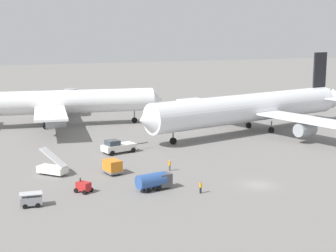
% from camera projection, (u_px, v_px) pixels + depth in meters
% --- Properties ---
extents(ground_plane, '(600.00, 600.00, 0.00)m').
position_uv_depth(ground_plane, '(257.00, 185.00, 70.38)').
color(ground_plane, slate).
extents(airliner_at_gate_left, '(48.92, 41.90, 15.58)m').
position_uv_depth(airliner_at_gate_left, '(57.00, 103.00, 114.35)').
color(airliner_at_gate_left, white).
rests_on(airliner_at_gate_left, ground).
extents(airliner_being_pushed, '(55.31, 49.95, 16.58)m').
position_uv_depth(airliner_being_pushed, '(250.00, 108.00, 107.14)').
color(airliner_being_pushed, white).
rests_on(airliner_being_pushed, ground).
extents(pushback_tug, '(9.21, 4.00, 2.75)m').
position_uv_depth(pushback_tug, '(118.00, 147.00, 89.07)').
color(pushback_tug, white).
rests_on(pushback_tug, ground).
extents(gse_stair_truck_yellow, '(4.43, 4.73, 4.06)m').
position_uv_depth(gse_stair_truck_yellow, '(52.00, 168.00, 75.26)').
color(gse_stair_truck_yellow, silver).
rests_on(gse_stair_truck_yellow, ground).
extents(gse_baggage_cart_trailing, '(2.91, 1.92, 1.71)m').
position_uv_depth(gse_baggage_cart_trailing, '(31.00, 200.00, 61.37)').
color(gse_baggage_cart_trailing, gray).
rests_on(gse_baggage_cart_trailing, ground).
extents(gse_container_dolly_flat, '(2.75, 3.55, 2.15)m').
position_uv_depth(gse_container_dolly_flat, '(112.00, 166.00, 75.66)').
color(gse_container_dolly_flat, slate).
rests_on(gse_container_dolly_flat, ground).
extents(gse_fuel_bowser_stubby, '(5.13, 2.59, 2.40)m').
position_uv_depth(gse_fuel_bowser_stubby, '(154.00, 180.00, 67.84)').
color(gse_fuel_bowser_stubby, '#2D5199').
rests_on(gse_fuel_bowser_stubby, ground).
extents(gse_gpu_cart_small, '(2.49, 2.63, 1.90)m').
position_uv_depth(gse_gpu_cart_small, '(83.00, 187.00, 66.90)').
color(gse_gpu_cart_small, red).
rests_on(gse_gpu_cart_small, ground).
extents(ground_crew_marshaller_foreground, '(0.36, 0.36, 1.62)m').
position_uv_depth(ground_crew_marshaller_foreground, '(201.00, 187.00, 66.50)').
color(ground_crew_marshaller_foreground, black).
rests_on(ground_crew_marshaller_foreground, ground).
extents(ground_crew_wing_walker_right, '(0.40, 0.44, 1.72)m').
position_uv_depth(ground_crew_wing_walker_right, '(170.00, 165.00, 77.43)').
color(ground_crew_wing_walker_right, '#4C4C51').
rests_on(ground_crew_wing_walker_right, ground).
extents(jet_bridge, '(7.67, 17.08, 5.69)m').
position_uv_depth(jet_bridge, '(70.00, 97.00, 135.95)').
color(jet_bridge, '#B7B7BC').
rests_on(jet_bridge, ground).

